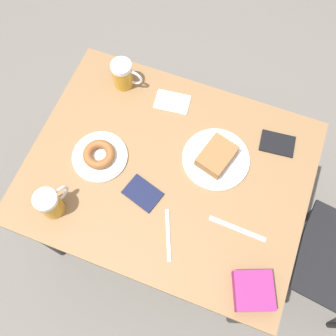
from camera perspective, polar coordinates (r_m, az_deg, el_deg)
name	(u,v)px	position (r m, az deg, el deg)	size (l,w,h in m)	color
ground_plane	(168,221)	(2.08, 0.00, -8.10)	(8.00, 8.00, 0.00)	#666059
table	(168,177)	(1.42, 0.00, -1.31)	(0.79, 1.01, 0.76)	olive
plate_with_cake	(216,157)	(1.37, 7.37, 1.61)	(0.25, 0.25, 0.05)	white
plate_with_donut	(99,155)	(1.38, -10.40, 1.90)	(0.20, 0.20, 0.04)	white
beer_mug_left	(50,203)	(1.31, -17.50, -5.11)	(0.12, 0.08, 0.12)	#C68C23
beer_mug_center	(123,75)	(1.50, -6.83, 13.96)	(0.08, 0.12, 0.12)	#C68C23
napkin_folded	(172,102)	(1.48, 0.65, 10.04)	(0.10, 0.14, 0.00)	white
fork	(168,235)	(1.28, 0.01, -10.15)	(0.17, 0.08, 0.00)	silver
knife	(237,229)	(1.31, 10.50, -9.10)	(0.02, 0.20, 0.00)	silver
passport_near_edge	(143,193)	(1.32, -3.88, -3.85)	(0.12, 0.15, 0.01)	#141938
passport_far_edge	(277,144)	(1.45, 16.32, 3.60)	(0.10, 0.13, 0.01)	black
blue_pouch	(253,291)	(1.27, 12.88, -17.77)	(0.16, 0.16, 0.05)	#8C2366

